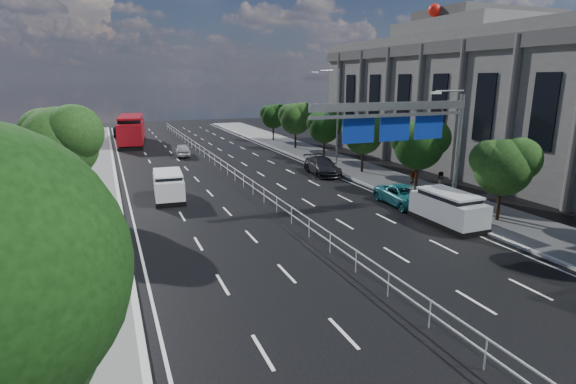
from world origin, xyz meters
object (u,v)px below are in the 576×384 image
parked_car_teal (404,196)px  near_car_dark (121,132)px  parked_car_dark (322,166)px  red_bus (132,129)px  pedestrian_a (413,172)px  white_minivan (168,186)px  overhead_gantry (407,123)px  toilet_sign (55,295)px  silver_minivan (448,209)px  pedestrian_b (439,185)px  near_car_silver (182,150)px

parked_car_teal → near_car_dark: bearing=111.4°
near_car_dark → parked_car_dark: bearing=120.1°
red_bus → pedestrian_a: 37.09m
white_minivan → near_car_dark: (-1.69, 37.26, -0.20)m
overhead_gantry → near_car_dark: overhead_gantry is taller
toilet_sign → white_minivan: (5.19, 19.39, -1.99)m
toilet_sign → silver_minivan: 20.72m
parked_car_dark → pedestrian_b: size_ratio=2.73×
parked_car_dark → parked_car_teal: bearing=-81.8°
toilet_sign → parked_car_teal: size_ratio=0.93×
near_car_dark → silver_minivan: silver_minivan is taller
toilet_sign → pedestrian_b: (22.26, 12.16, -1.88)m
toilet_sign → silver_minivan: size_ratio=0.94×
silver_minivan → parked_car_teal: bearing=88.2°
near_car_dark → parked_car_dark: size_ratio=0.90×
toilet_sign → white_minivan: 20.17m
near_car_silver → parked_car_teal: near_car_silver is taller
red_bus → parked_car_teal: 39.43m
toilet_sign → parked_car_teal: 22.80m
white_minivan → silver_minivan: white_minivan is taller
near_car_silver → pedestrian_a: size_ratio=2.25×
toilet_sign → overhead_gantry: overhead_gantry is taller
silver_minivan → white_minivan: bearing=140.0°
near_car_dark → silver_minivan: bearing=113.6°
near_car_silver → near_car_dark: bearing=-67.5°
near_car_dark → pedestrian_a: size_ratio=2.63×
overhead_gantry → pedestrian_a: (5.79, 6.62, -4.59)m
parked_car_teal → red_bus: bearing=113.8°
white_minivan → pedestrian_a: white_minivan is taller
near_car_silver → silver_minivan: (10.13, -29.24, 0.28)m
near_car_dark → pedestrian_b: pedestrian_b is taller
parked_car_teal → overhead_gantry: bearing=-126.7°
toilet_sign → near_car_silver: 38.10m
near_car_dark → pedestrian_a: 44.69m
white_minivan → pedestrian_a: 18.50m
near_car_dark → parked_car_teal: size_ratio=0.98×
white_minivan → silver_minivan: bearing=-35.7°
near_car_silver → red_bus: bearing=-62.5°
red_bus → near_car_silver: size_ratio=3.11×
near_car_silver → parked_car_dark: (9.69, -14.12, 0.07)m
toilet_sign → near_car_silver: bearing=76.3°
overhead_gantry → parked_car_teal: size_ratio=2.19×
white_minivan → red_bus: red_bus is taller
white_minivan → pedestrian_b: pedestrian_b is taller
toilet_sign → red_bus: toilet_sign is taller
white_minivan → parked_car_teal: (14.06, -7.39, -0.30)m
near_car_dark → pedestrian_b: 48.27m
pedestrian_b → pedestrian_a: bearing=-93.1°
silver_minivan → parked_car_dark: silver_minivan is taller
toilet_sign → red_bus: size_ratio=0.36×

